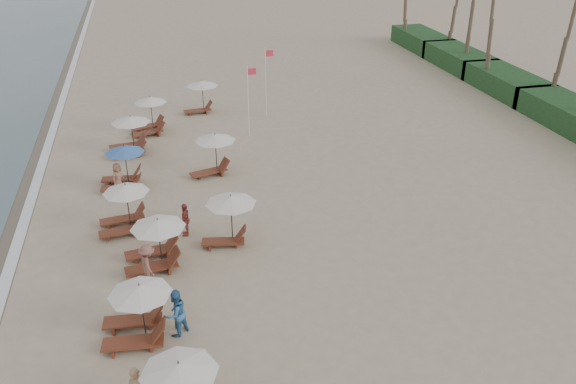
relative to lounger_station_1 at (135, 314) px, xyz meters
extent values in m
plane|color=tan|center=(6.11, 0.16, -1.01)|extent=(160.00, 160.00, 0.00)
cube|color=white|center=(-5.09, 10.16, -1.00)|extent=(0.50, 140.00, 0.02)
cube|color=#193D1C|center=(28.11, 14.66, -0.21)|extent=(3.20, 8.00, 1.60)
cube|color=#193D1C|center=(28.11, 22.16, -0.21)|extent=(3.20, 8.00, 1.60)
cube|color=#193D1C|center=(28.11, 29.66, -0.21)|extent=(3.20, 8.00, 1.60)
cube|color=#193D1C|center=(28.11, 37.16, -0.21)|extent=(3.20, 8.00, 1.60)
cylinder|color=brown|center=(29.01, 18.16, 3.89)|extent=(0.36, 0.36, 9.80)
cylinder|color=brown|center=(27.21, 23.36, 4.29)|extent=(0.36, 0.36, 10.60)
cylinder|color=brown|center=(28.11, 28.56, 4.69)|extent=(0.36, 0.36, 11.40)
cylinder|color=brown|center=(29.01, 33.76, 3.49)|extent=(0.36, 0.36, 9.00)
cone|color=silver|center=(1.27, -4.14, 1.09)|extent=(2.24, 2.24, 0.35)
cylinder|color=black|center=(0.27, 0.00, 0.03)|extent=(0.05, 0.05, 2.07)
cone|color=silver|center=(0.27, 0.00, 0.96)|extent=(2.18, 2.18, 0.35)
cylinder|color=black|center=(1.05, 4.43, 0.00)|extent=(0.05, 0.05, 2.02)
cone|color=silver|center=(1.05, 4.43, 0.91)|extent=(2.26, 2.26, 0.35)
cylinder|color=black|center=(-0.19, 7.65, 0.08)|extent=(0.05, 0.05, 2.18)
cone|color=silver|center=(-0.19, 7.65, 1.07)|extent=(2.08, 2.08, 0.35)
cylinder|color=black|center=(-0.26, 12.14, 0.11)|extent=(0.05, 0.05, 2.24)
cone|color=#3B6AB0|center=(-0.26, 12.14, 1.13)|extent=(2.04, 2.04, 0.35)
cylinder|color=black|center=(0.07, 16.81, 0.08)|extent=(0.05, 0.05, 2.17)
cone|color=silver|center=(0.07, 16.81, 1.07)|extent=(2.29, 2.29, 0.35)
cylinder|color=black|center=(1.30, 19.87, 0.15)|extent=(0.05, 0.05, 2.31)
cone|color=silver|center=(1.30, 19.87, 1.21)|extent=(2.07, 2.07, 0.35)
cylinder|color=black|center=(4.20, 5.54, 0.07)|extent=(0.05, 0.05, 2.15)
cone|color=silver|center=(4.20, 5.54, 1.04)|extent=(2.24, 2.24, 0.35)
cylinder|color=black|center=(4.48, 12.89, 0.07)|extent=(0.05, 0.05, 2.15)
cone|color=silver|center=(4.48, 12.89, 1.04)|extent=(2.24, 2.24, 0.35)
cylinder|color=black|center=(4.91, 23.24, 0.07)|extent=(0.05, 0.05, 2.15)
cone|color=silver|center=(4.91, 23.24, 1.04)|extent=(2.24, 2.24, 0.35)
imported|color=teal|center=(1.36, -0.16, -0.10)|extent=(1.12, 1.09, 1.81)
imported|color=brown|center=(0.53, 3.16, -0.14)|extent=(0.90, 1.24, 1.73)
imported|color=#AC4D45|center=(2.26, 6.54, -0.21)|extent=(0.49, 0.97, 1.59)
imported|color=#9D6A55|center=(-0.75, 11.83, -0.24)|extent=(0.85, 0.89, 1.53)
cylinder|color=silver|center=(7.17, 17.81, 1.27)|extent=(0.08, 0.08, 4.56)
cube|color=#E92B44|center=(7.45, 17.81, 3.15)|extent=(0.55, 0.02, 0.40)
cylinder|color=silver|center=(9.02, 21.34, 1.35)|extent=(0.08, 0.08, 4.72)
cube|color=#E92B44|center=(9.30, 21.34, 3.31)|extent=(0.55, 0.02, 0.40)
camera|label=1|loc=(1.29, -16.76, 12.78)|focal=36.71mm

